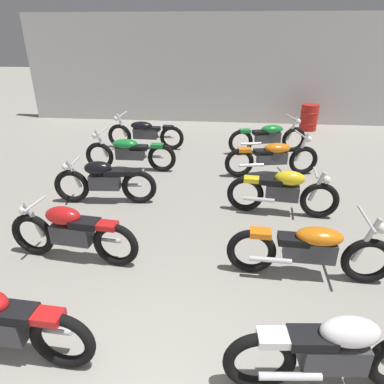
# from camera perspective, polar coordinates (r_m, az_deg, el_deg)

# --- Properties ---
(back_wall) EXTENTS (13.30, 0.24, 3.60)m
(back_wall) POSITION_cam_1_polar(r_m,az_deg,el_deg) (12.77, 3.54, 19.46)
(back_wall) COLOR #BCBAB7
(back_wall) RESTS_ON ground
(motorcycle_left_row_1) EXTENTS (1.97, 0.48, 0.88)m
(motorcycle_left_row_1) POSITION_cam_1_polar(r_m,az_deg,el_deg) (5.23, -19.23, -6.24)
(motorcycle_left_row_1) COLOR black
(motorcycle_left_row_1) RESTS_ON ground
(motorcycle_left_row_2) EXTENTS (1.97, 0.50, 0.88)m
(motorcycle_left_row_2) POSITION_cam_1_polar(r_m,az_deg,el_deg) (6.80, -14.26, 1.83)
(motorcycle_left_row_2) COLOR black
(motorcycle_left_row_2) RESTS_ON ground
(motorcycle_left_row_3) EXTENTS (2.17, 0.68, 0.97)m
(motorcycle_left_row_3) POSITION_cam_1_polar(r_m,az_deg,el_deg) (8.31, -10.24, 6.46)
(motorcycle_left_row_3) COLOR black
(motorcycle_left_row_3) RESTS_ON ground
(motorcycle_left_row_4) EXTENTS (2.17, 0.68, 0.97)m
(motorcycle_left_row_4) POSITION_cam_1_polar(r_m,az_deg,el_deg) (9.89, -7.77, 9.65)
(motorcycle_left_row_4) COLOR black
(motorcycle_left_row_4) RESTS_ON ground
(motorcycle_right_row_0) EXTENTS (1.97, 0.51, 0.88)m
(motorcycle_right_row_0) POSITION_cam_1_polar(r_m,az_deg,el_deg) (3.62, 22.43, -23.27)
(motorcycle_right_row_0) COLOR black
(motorcycle_right_row_0) RESTS_ON ground
(motorcycle_right_row_1) EXTENTS (2.17, 0.68, 0.97)m
(motorcycle_right_row_1) POSITION_cam_1_polar(r_m,az_deg,el_deg) (4.86, 18.94, -8.85)
(motorcycle_right_row_1) COLOR black
(motorcycle_right_row_1) RESTS_ON ground
(motorcycle_right_row_2) EXTENTS (1.97, 0.48, 0.88)m
(motorcycle_right_row_2) POSITION_cam_1_polar(r_m,az_deg,el_deg) (6.37, 14.74, 0.15)
(motorcycle_right_row_2) COLOR black
(motorcycle_right_row_2) RESTS_ON ground
(motorcycle_right_row_3) EXTENTS (2.15, 0.77, 0.97)m
(motorcycle_right_row_3) POSITION_cam_1_polar(r_m,az_deg,el_deg) (8.09, 13.14, 5.68)
(motorcycle_right_row_3) COLOR black
(motorcycle_right_row_3) RESTS_ON ground
(motorcycle_right_row_4) EXTENTS (2.13, 0.84, 0.97)m
(motorcycle_right_row_4) POSITION_cam_1_polar(r_m,az_deg,el_deg) (9.66, 12.47, 8.90)
(motorcycle_right_row_4) COLOR black
(motorcycle_right_row_4) RESTS_ON ground
(oil_drum) EXTENTS (0.59, 0.59, 0.85)m
(oil_drum) POSITION_cam_1_polar(r_m,az_deg,el_deg) (12.37, 18.71, 11.57)
(oil_drum) COLOR red
(oil_drum) RESTS_ON ground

